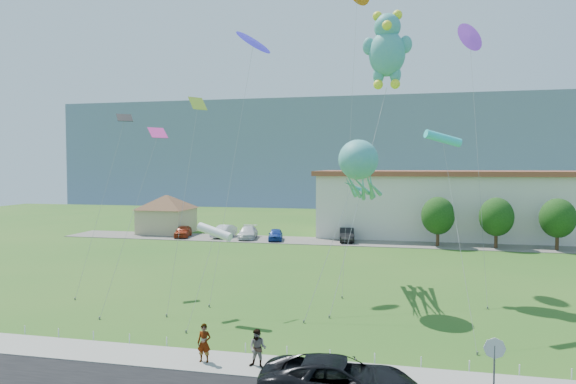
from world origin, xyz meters
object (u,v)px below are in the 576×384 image
at_px(parked_car_blue, 275,234).
at_px(parked_car_black, 347,235).
at_px(parked_car_red, 183,231).
at_px(parked_car_silver, 224,231).
at_px(pedestrian_left, 204,343).
at_px(parked_car_white, 248,232).
at_px(warehouse, 569,205).
at_px(pedestrian_right, 258,348).
at_px(octopus_kite, 360,171).
at_px(pavilion, 167,210).
at_px(teddy_bear_kite, 387,48).
at_px(stop_sign, 494,354).
at_px(suv, 340,381).

height_order(parked_car_blue, parked_car_black, parked_car_black).
bearing_deg(parked_car_red, parked_car_silver, -3.40).
xyz_separation_m(pedestrian_left, parked_car_white, (-9.61, 38.11, -0.17)).
height_order(pedestrian_left, parked_car_silver, pedestrian_left).
distance_m(warehouse, parked_car_blue, 35.87).
xyz_separation_m(warehouse, pedestrian_left, (-28.41, -46.92, -3.17)).
distance_m(pedestrian_right, octopus_kite, 15.34).
height_order(pavilion, parked_car_black, pavilion).
bearing_deg(pedestrian_left, parked_car_blue, 97.98).
xyz_separation_m(parked_car_silver, teddy_bear_kite, (20.15, -20.68, 16.69)).
xyz_separation_m(parked_car_black, teddy_bear_kite, (5.02, -20.50, 16.65)).
bearing_deg(pedestrian_right, pedestrian_left, -176.24).
distance_m(pavilion, pedestrian_right, 47.58).
xyz_separation_m(warehouse, parked_car_white, (-38.02, -8.81, -3.34)).
relative_size(pedestrian_right, parked_car_red, 0.40).
bearing_deg(stop_sign, parked_car_red, 127.40).
distance_m(pedestrian_right, parked_car_black, 38.30).
distance_m(parked_car_white, teddy_bear_kite, 31.34).
xyz_separation_m(pedestrian_left, pedestrian_right, (2.49, -0.06, -0.03)).
bearing_deg(pavilion, pedestrian_right, -59.56).
distance_m(parked_car_blue, parked_car_black, 8.36).
relative_size(warehouse, parked_car_red, 14.69).
bearing_deg(parked_car_blue, teddy_bear_kite, -66.72).
height_order(parked_car_silver, teddy_bear_kite, teddy_bear_kite).
bearing_deg(teddy_bear_kite, parked_car_blue, 124.22).
bearing_deg(warehouse, parked_car_blue, -164.43).
bearing_deg(parked_car_blue, pedestrian_left, -91.83).
distance_m(warehouse, parked_car_red, 47.28).
height_order(pedestrian_left, parked_car_red, pedestrian_left).
height_order(parked_car_white, teddy_bear_kite, teddy_bear_kite).
bearing_deg(suv, pavilion, 31.27).
height_order(pavilion, parked_car_red, pavilion).
bearing_deg(teddy_bear_kite, pavilion, 141.29).
xyz_separation_m(pavilion, octopus_kite, (27.39, -28.04, 5.43)).
relative_size(stop_sign, teddy_bear_kite, 0.12).
distance_m(suv, parked_car_silver, 45.26).
bearing_deg(pedestrian_right, parked_car_blue, 107.99).
distance_m(parked_car_white, parked_car_blue, 3.71).
height_order(pedestrian_right, parked_car_blue, pedestrian_right).
relative_size(warehouse, teddy_bear_kite, 3.02).
bearing_deg(warehouse, parked_car_black, -161.58).
relative_size(parked_car_white, parked_car_black, 1.06).
xyz_separation_m(warehouse, pedestrian_right, (-25.92, -46.98, -3.20)).
distance_m(parked_car_red, teddy_bear_kite, 36.15).
height_order(pavilion, parked_car_silver, pavilion).
height_order(stop_sign, parked_car_silver, stop_sign).
height_order(warehouse, pedestrian_right, warehouse).
bearing_deg(stop_sign, pavilion, 128.44).
bearing_deg(parked_car_blue, parked_car_red, 167.85).
height_order(parked_car_black, octopus_kite, octopus_kite).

